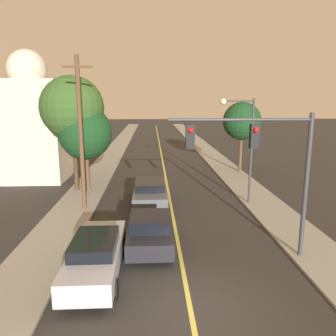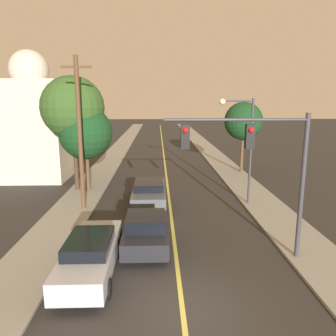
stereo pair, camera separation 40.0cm
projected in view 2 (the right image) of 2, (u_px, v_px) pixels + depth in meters
ground_plane at (183, 311)px, 9.86m from camera, size 200.00×200.00×0.00m
road_surface at (163, 146)px, 45.08m from camera, size 8.81×80.00×0.01m
sidewalk_left at (122, 146)px, 44.89m from camera, size 2.50×80.00×0.12m
sidewalk_right at (204, 145)px, 45.25m from camera, size 2.50×80.00×0.12m
car_near_lane_front at (146, 231)px, 13.92m from camera, size 1.98×3.93×1.54m
car_near_lane_second at (149, 192)px, 19.58m from camera, size 2.03×5.08×1.55m
car_outer_lane_front at (91, 254)px, 11.88m from camera, size 1.85×5.11×1.48m
traffic_signal_mast at (257, 155)px, 12.21m from camera, size 5.40×0.42×5.67m
streetlamp_right at (243, 136)px, 19.03m from camera, size 2.02×0.36×6.22m
utility_pole_left at (80, 132)px, 18.02m from camera, size 1.60×0.24×8.45m
tree_left_near at (73, 108)px, 21.81m from camera, size 4.23×4.23×7.73m
tree_left_far at (86, 133)px, 21.95m from camera, size 3.59×3.59×5.77m
tree_right_near at (243, 121)px, 27.62m from camera, size 3.22×3.22×5.98m
domed_building_left at (34, 124)px, 26.07m from camera, size 5.37×5.37×10.02m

